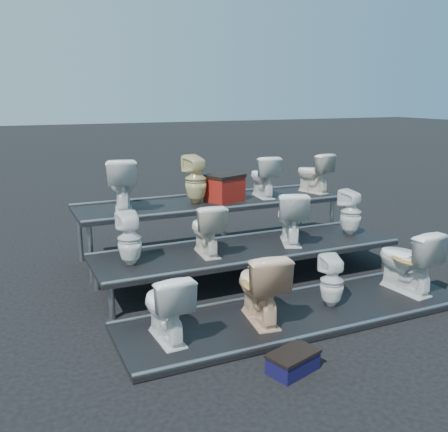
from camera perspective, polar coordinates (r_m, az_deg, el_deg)
name	(u,v)px	position (r m, az deg, el deg)	size (l,w,h in m)	color
ground	(248,280)	(6.99, 2.73, -7.29)	(80.00, 80.00, 0.00)	black
tier_front	(299,314)	(5.94, 8.51, -11.04)	(4.20, 1.20, 0.06)	black
tier_mid	(248,264)	(6.91, 2.75, -5.50)	(4.20, 1.20, 0.46)	black
tier_back	(211,228)	(7.98, -1.45, -1.35)	(4.20, 1.20, 0.86)	black
toilet_0	(166,306)	(5.16, -6.67, -10.15)	(0.41, 0.71, 0.73)	white
toilet_1	(260,286)	(5.53, 4.15, -7.93)	(0.45, 0.80, 0.81)	#EAB991
toilet_2	(332,281)	(6.05, 12.24, -7.26)	(0.28, 0.28, 0.62)	white
toilet_3	(407,260)	(6.73, 20.15, -4.75)	(0.46, 0.80, 0.82)	white
toilet_4	(130,239)	(6.21, -10.74, -2.55)	(0.30, 0.30, 0.66)	white
toilet_5	(206,229)	(6.50, -2.04, -1.48)	(0.38, 0.67, 0.68)	silver
toilet_6	(291,217)	(7.06, 7.64, -0.10)	(0.42, 0.73, 0.75)	white
toilet_7	(351,212)	(7.66, 14.29, 0.42)	(0.31, 0.31, 0.68)	white
toilet_8	(122,184)	(7.39, -11.59, 3.60)	(0.43, 0.75, 0.76)	white
toilet_9	(196,179)	(7.72, -3.26, 4.21)	(0.34, 0.34, 0.75)	beige
toilet_10	(263,176)	(8.21, 4.49, 4.55)	(0.38, 0.67, 0.68)	white
toilet_11	(313,173)	(8.72, 10.16, 4.89)	(0.38, 0.67, 0.68)	silver
red_crate	(224,189)	(7.88, 0.05, 3.07)	(0.53, 0.42, 0.38)	maroon
step_stool	(293,363)	(4.85, 7.88, -16.33)	(0.46, 0.28, 0.17)	black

